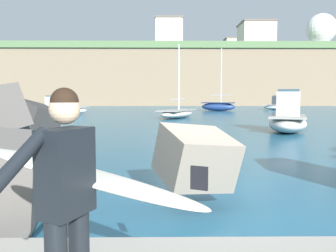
% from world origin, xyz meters
% --- Properties ---
extents(ground_plane, '(400.00, 400.00, 0.00)m').
position_xyz_m(ground_plane, '(0.00, 0.00, 0.00)').
color(ground_plane, '#235B7A').
extents(breakwater_jetty, '(27.88, 6.25, 2.89)m').
position_xyz_m(breakwater_jetty, '(-0.01, 0.93, 1.07)').
color(breakwater_jetty, '#605B56').
rests_on(breakwater_jetty, ground).
extents(surfer_with_board, '(2.05, 1.52, 1.78)m').
position_xyz_m(surfer_with_board, '(-1.48, -3.48, 1.28)').
color(surfer_with_board, black).
rests_on(surfer_with_board, walkway_path).
extents(boat_near_left, '(6.32, 3.82, 1.94)m').
position_xyz_m(boat_near_left, '(-11.49, 30.51, 0.61)').
color(boat_near_left, white).
rests_on(boat_near_left, ground).
extents(boat_near_centre, '(5.00, 4.18, 1.93)m').
position_xyz_m(boat_near_centre, '(14.56, 40.84, 0.59)').
color(boat_near_centre, white).
rests_on(boat_near_centre, ground).
extents(boat_near_right, '(3.20, 4.46, 2.27)m').
position_xyz_m(boat_near_right, '(5.74, 12.70, 0.70)').
color(boat_near_right, beige).
rests_on(boat_near_right, ground).
extents(boat_mid_left, '(3.98, 5.57, 6.34)m').
position_xyz_m(boat_mid_left, '(0.33, 24.67, 0.43)').
color(boat_mid_left, beige).
rests_on(boat_mid_left, ground).
extents(boat_mid_centre, '(4.62, 3.38, 7.72)m').
position_xyz_m(boat_mid_centre, '(5.98, 38.33, 0.61)').
color(boat_mid_centre, navy).
rests_on(boat_mid_centre, ground).
extents(headland_bluff, '(107.01, 42.63, 11.64)m').
position_xyz_m(headland_bluff, '(17.08, 79.83, 5.84)').
color(headland_bluff, '#847056').
rests_on(headland_bluff, ground).
extents(radar_dome, '(7.40, 7.40, 10.62)m').
position_xyz_m(radar_dome, '(38.66, 84.25, 17.36)').
color(radar_dome, silver).
rests_on(radar_dome, headland_bluff).
extents(station_building_west, '(5.28, 4.31, 5.77)m').
position_xyz_m(station_building_west, '(0.68, 76.92, 14.54)').
color(station_building_west, beige).
rests_on(station_building_west, headland_bluff).
extents(station_building_central, '(7.31, 4.25, 4.39)m').
position_xyz_m(station_building_central, '(18.02, 83.66, 13.85)').
color(station_building_central, silver).
rests_on(station_building_central, headland_bluff).
extents(station_building_east, '(5.86, 8.08, 6.46)m').
position_xyz_m(station_building_east, '(0.30, 71.90, 14.89)').
color(station_building_east, silver).
rests_on(station_building_east, headland_bluff).
extents(station_building_annex, '(7.05, 8.06, 5.88)m').
position_xyz_m(station_building_annex, '(19.16, 72.23, 14.60)').
color(station_building_annex, silver).
rests_on(station_building_annex, headland_bluff).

